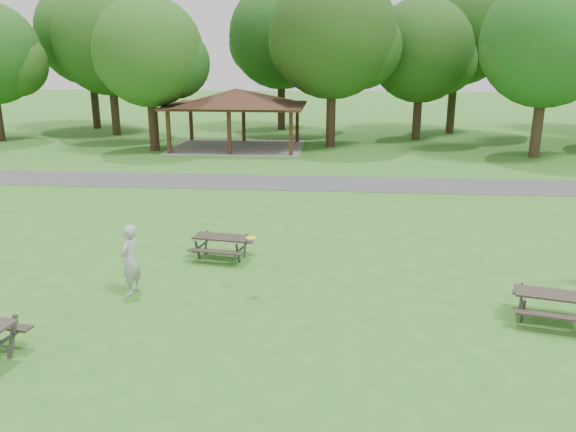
# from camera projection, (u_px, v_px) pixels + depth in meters

# --- Properties ---
(ground) EXTENTS (160.00, 160.00, 0.00)m
(ground) POSITION_uv_depth(u_px,v_px,m) (231.00, 316.00, 13.14)
(ground) COLOR #306D1F
(ground) RESTS_ON ground
(asphalt_path) EXTENTS (120.00, 3.20, 0.02)m
(asphalt_path) POSITION_uv_depth(u_px,v_px,m) (285.00, 183.00, 26.53)
(asphalt_path) COLOR #404042
(asphalt_path) RESTS_ON ground
(pavilion) EXTENTS (8.60, 7.01, 3.76)m
(pavilion) POSITION_uv_depth(u_px,v_px,m) (236.00, 99.00, 35.56)
(pavilion) COLOR #382214
(pavilion) RESTS_ON ground
(tree_row_c) EXTENTS (8.19, 7.80, 10.67)m
(tree_row_c) POSITION_uv_depth(u_px,v_px,m) (111.00, 44.00, 40.20)
(tree_row_c) COLOR #2E2114
(tree_row_c) RESTS_ON ground
(tree_row_d) EXTENTS (6.93, 6.60, 9.27)m
(tree_row_d) POSITION_uv_depth(u_px,v_px,m) (150.00, 55.00, 33.80)
(tree_row_d) COLOR black
(tree_row_d) RESTS_ON ground
(tree_row_e) EXTENTS (8.40, 8.00, 11.02)m
(tree_row_e) POSITION_uv_depth(u_px,v_px,m) (334.00, 38.00, 35.01)
(tree_row_e) COLOR #311E15
(tree_row_e) RESTS_ON ground
(tree_row_f) EXTENTS (7.35, 7.00, 9.55)m
(tree_row_f) POSITION_uv_depth(u_px,v_px,m) (422.00, 54.00, 38.13)
(tree_row_f) COLOR black
(tree_row_f) RESTS_ON ground
(tree_row_g) EXTENTS (7.77, 7.40, 10.25)m
(tree_row_g) POSITION_uv_depth(u_px,v_px,m) (549.00, 45.00, 31.29)
(tree_row_g) COLOR #322316
(tree_row_g) RESTS_ON ground
(tree_deep_a) EXTENTS (8.40, 8.00, 11.38)m
(tree_deep_a) POSITION_uv_depth(u_px,v_px,m) (90.00, 36.00, 43.63)
(tree_deep_a) COLOR black
(tree_deep_a) RESTS_ON ground
(tree_deep_b) EXTENTS (8.40, 8.00, 11.13)m
(tree_deep_b) POSITION_uv_depth(u_px,v_px,m) (282.00, 39.00, 42.95)
(tree_deep_b) COLOR black
(tree_deep_b) RESTS_ON ground
(tree_deep_c) EXTENTS (8.82, 8.40, 11.90)m
(tree_deep_c) POSITION_uv_depth(u_px,v_px,m) (459.00, 31.00, 40.78)
(tree_deep_c) COLOR #302215
(tree_deep_c) RESTS_ON ground
(picnic_table_middle) EXTENTS (1.81, 1.54, 0.71)m
(picnic_table_middle) POSITION_uv_depth(u_px,v_px,m) (221.00, 242.00, 16.68)
(picnic_table_middle) COLOR black
(picnic_table_middle) RESTS_ON ground
(picnic_table_far) EXTENTS (1.95, 1.70, 0.73)m
(picnic_table_far) POSITION_uv_depth(u_px,v_px,m) (554.00, 301.00, 12.69)
(picnic_table_far) COLOR #2D2620
(picnic_table_far) RESTS_ON ground
(frisbee_in_flight) EXTENTS (0.27, 0.27, 0.02)m
(frisbee_in_flight) POSITION_uv_depth(u_px,v_px,m) (251.00, 238.00, 14.05)
(frisbee_in_flight) COLOR yellow
(frisbee_in_flight) RESTS_ON ground
(frisbee_thrower) EXTENTS (0.54, 0.73, 1.83)m
(frisbee_thrower) POSITION_uv_depth(u_px,v_px,m) (130.00, 260.00, 14.11)
(frisbee_thrower) COLOR #AAAAAD
(frisbee_thrower) RESTS_ON ground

